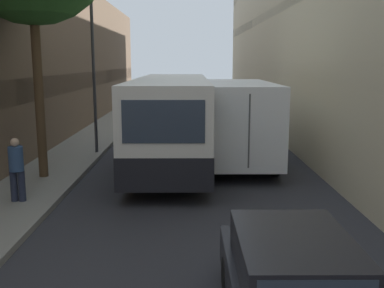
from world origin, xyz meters
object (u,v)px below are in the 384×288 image
(box_truck, at_px, (236,118))
(car_hatchback, at_px, (294,288))
(street_lamp, at_px, (92,20))
(pedestrian, at_px, (17,168))
(bus, at_px, (172,118))

(box_truck, bearing_deg, car_hatchback, -91.79)
(box_truck, xyz_separation_m, street_lamp, (-5.49, 0.73, 3.71))
(pedestrian, bearing_deg, box_truck, 42.62)
(car_hatchback, relative_size, street_lamp, 0.54)
(pedestrian, distance_m, street_lamp, 7.77)
(car_hatchback, height_order, bus, bus)
(bus, distance_m, pedestrian, 6.51)
(bus, relative_size, pedestrian, 6.57)
(pedestrian, bearing_deg, bus, 54.07)
(car_hatchback, distance_m, box_truck, 11.42)
(car_hatchback, xyz_separation_m, bus, (-2.05, 10.92, 0.95))
(box_truck, distance_m, street_lamp, 6.66)
(box_truck, bearing_deg, street_lamp, 172.38)
(box_truck, xyz_separation_m, pedestrian, (-6.21, -5.72, -0.56))
(bus, bearing_deg, pedestrian, -125.93)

